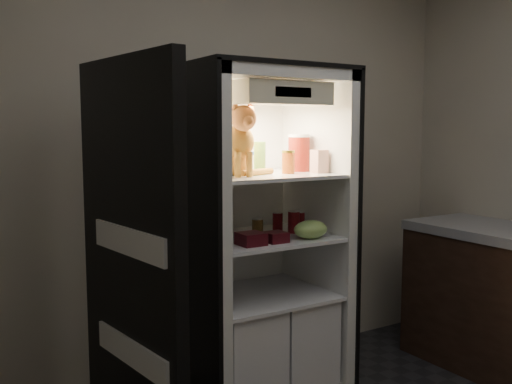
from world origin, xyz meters
TOP-DOWN VIEW (x-y plane):
  - room_shell at (0.00, 0.00)m, footprint 3.60×3.60m
  - refrigerator at (0.00, 1.38)m, footprint 0.90×0.72m
  - fridge_door at (-0.84, 1.08)m, footprint 0.17×0.87m
  - tabby_cat at (-0.19, 1.28)m, footprint 0.33×0.39m
  - parmesan_shaker at (0.00, 1.34)m, footprint 0.07×0.07m
  - mayo_tub at (0.04, 1.45)m, footprint 0.08×0.08m
  - salsa_jar at (0.13, 1.25)m, footprint 0.07×0.07m
  - pepper_jar at (0.29, 1.36)m, footprint 0.13×0.13m
  - cream_carton at (0.31, 1.20)m, footprint 0.08×0.08m
  - soda_can_a at (0.16, 1.40)m, footprint 0.06×0.06m
  - soda_can_b at (0.27, 1.33)m, footprint 0.06×0.06m
  - soda_can_c at (0.21, 1.31)m, footprint 0.07×0.07m
  - condiment_jar at (0.03, 1.41)m, footprint 0.07×0.07m
  - grape_bag at (0.19, 1.12)m, footprint 0.20×0.15m
  - berry_box_left at (-0.18, 1.14)m, footprint 0.13×0.13m
  - berry_box_right at (-0.03, 1.13)m, footprint 0.11×0.11m

SIDE VIEW (x-z plane):
  - refrigerator at x=0.00m, z-range -0.15..1.73m
  - fridge_door at x=-0.84m, z-range -0.01..1.84m
  - berry_box_right at x=-0.03m, z-range 0.94..1.00m
  - berry_box_left at x=-0.18m, z-range 0.94..1.00m
  - condiment_jar at x=0.03m, z-range 0.94..1.03m
  - grape_bag at x=0.19m, z-range 0.94..1.04m
  - soda_can_a at x=0.16m, z-range 0.94..1.05m
  - soda_can_b at x=0.27m, z-range 0.94..1.06m
  - soda_can_c at x=0.21m, z-range 0.94..1.07m
  - mayo_tub at x=0.04m, z-range 1.29..1.41m
  - salsa_jar at x=0.13m, z-range 1.29..1.42m
  - cream_carton at x=0.31m, z-range 1.29..1.42m
  - parmesan_shaker at x=0.00m, z-range 1.29..1.47m
  - pepper_jar at x=0.29m, z-range 1.29..1.51m
  - tabby_cat at x=-0.19m, z-range 1.24..1.64m
  - room_shell at x=0.00m, z-range -0.18..3.42m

